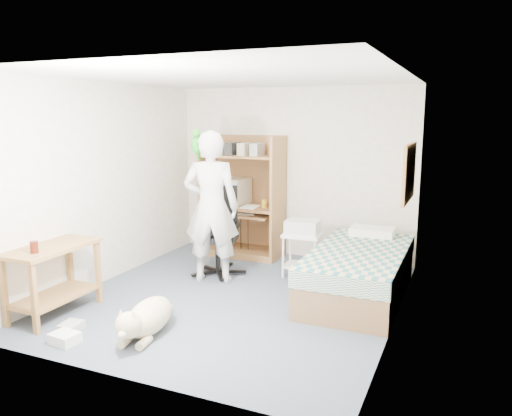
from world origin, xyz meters
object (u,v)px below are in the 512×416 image
Objects in this scene: bed at (359,272)px; side_desk at (53,270)px; computer_hutch at (243,201)px; dog at (146,318)px; office_chair at (218,243)px; person at (211,207)px; printer_cart at (302,248)px.

side_desk is at bearing -147.50° from bed.
computer_hutch is 3.07m from dog.
computer_hutch is 1.56× the size of office_chair.
person is (0.07, -0.31, 0.55)m from office_chair.
dog is at bearing -112.43° from printer_cart.
person reaches higher than printer_cart.
side_desk is (-2.85, -1.82, 0.21)m from bed.
office_chair reaches higher than dog.
side_desk is 3.03m from printer_cart.
printer_cart is (1.00, 0.62, -0.58)m from person.
dog is at bearing -83.41° from computer_hutch.
printer_cart is at bearing 61.84° from dog.
side_desk is 2.17m from office_chair.
bed is 0.96m from printer_cart.
dog is at bearing -99.57° from office_chair.
side_desk reaches higher than bed.
side_desk is 0.52× the size of person.
office_chair reaches higher than bed.
bed is at bearing -31.27° from printer_cart.
bed reaches higher than dog.
person reaches higher than office_chair.
computer_hutch is 1.68× the size of dog.
dog is at bearing -131.68° from bed.
person reaches higher than computer_hutch.
office_chair is (-1.91, 0.14, 0.12)m from bed.
office_chair is 1.12m from printer_cart.
printer_cart is (1.16, -0.67, -0.44)m from computer_hutch.
side_desk is at bearing -134.55° from printer_cart.
bed is (2.00, -1.12, -0.53)m from computer_hutch.
side_desk is at bearing 169.18° from dog.
office_chair is at bearing -94.45° from person.
bed is 3.51× the size of printer_cart.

